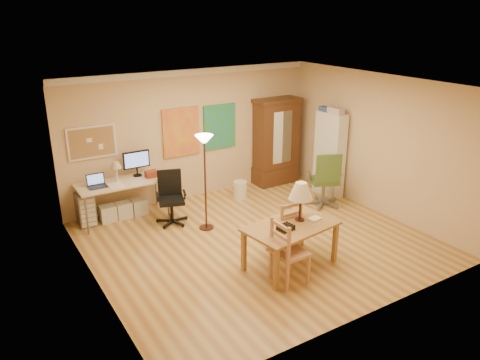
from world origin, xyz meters
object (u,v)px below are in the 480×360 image
office_chair_black (172,209)px  dining_table (295,215)px  computer_desk (124,195)px  armoire (276,147)px  office_chair_green (324,191)px  bookshelf (330,154)px

office_chair_black → dining_table: bearing=-67.3°
office_chair_black → computer_desk: bearing=134.9°
armoire → dining_table: bearing=-121.4°
computer_desk → dining_table: bearing=-61.4°
computer_desk → office_chair_black: (0.68, -0.68, -0.19)m
office_chair_green → bookshelf: size_ratio=0.65×
office_chair_green → dining_table: bearing=-142.1°
dining_table → armoire: 3.72m
office_chair_green → armoire: bearing=91.3°
armoire → office_chair_black: bearing=-165.5°
computer_desk → armoire: armoire is taller
dining_table → office_chair_green: bearing=37.9°
dining_table → bookshelf: bookshelf is taller
office_chair_green → office_chair_black: bearing=163.5°
office_chair_black → office_chair_green: bearing=-16.5°
armoire → bookshelf: size_ratio=1.09×
office_chair_black → armoire: armoire is taller
dining_table → computer_desk: 3.54m
dining_table → office_chair_green: 2.55m
office_chair_black → bookshelf: bookshelf is taller
computer_desk → office_chair_green: 3.98m
computer_desk → armoire: 3.64m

